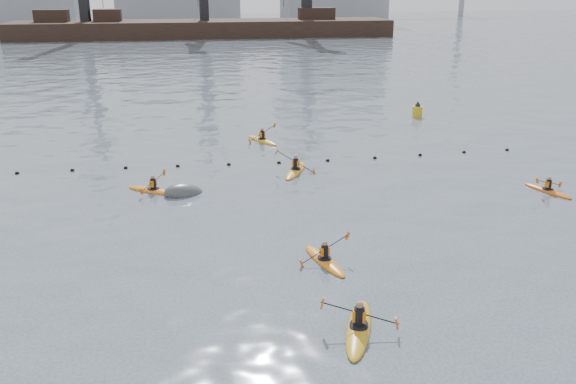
{
  "coord_description": "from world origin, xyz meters",
  "views": [
    {
      "loc": [
        -4.28,
        -12.43,
        10.41
      ],
      "look_at": [
        -0.66,
        9.1,
        2.8
      ],
      "focal_mm": 38.0,
      "sensor_mm": 36.0,
      "label": 1
    }
  ],
  "objects_px": {
    "kayaker_2": "(154,190)",
    "kayaker_4": "(548,190)",
    "kayaker_0": "(324,260)",
    "nav_buoy": "(417,111)",
    "kayaker_3": "(296,170)",
    "kayaker_1": "(359,327)",
    "mooring_buoy": "(184,194)",
    "kayaker_5": "(262,140)"
  },
  "relations": [
    {
      "from": "kayaker_0",
      "to": "kayaker_1",
      "type": "xyz_separation_m",
      "value": [
        -0.03,
        -4.99,
        0.02
      ]
    },
    {
      "from": "kayaker_1",
      "to": "kayaker_4",
      "type": "height_order",
      "value": "kayaker_1"
    },
    {
      "from": "kayaker_0",
      "to": "kayaker_3",
      "type": "relative_size",
      "value": 0.92
    },
    {
      "from": "kayaker_0",
      "to": "mooring_buoy",
      "type": "xyz_separation_m",
      "value": [
        -5.36,
        9.06,
        -0.1
      ]
    },
    {
      "from": "kayaker_0",
      "to": "kayaker_3",
      "type": "distance_m",
      "value": 11.86
    },
    {
      "from": "kayaker_2",
      "to": "kayaker_5",
      "type": "relative_size",
      "value": 0.93
    },
    {
      "from": "kayaker_1",
      "to": "mooring_buoy",
      "type": "relative_size",
      "value": 1.71
    },
    {
      "from": "kayaker_1",
      "to": "kayaker_2",
      "type": "bearing_deg",
      "value": 135.75
    },
    {
      "from": "kayaker_1",
      "to": "kayaker_2",
      "type": "distance_m",
      "value": 16.17
    },
    {
      "from": "kayaker_1",
      "to": "kayaker_5",
      "type": "bearing_deg",
      "value": 110.49
    },
    {
      "from": "kayaker_2",
      "to": "mooring_buoy",
      "type": "xyz_separation_m",
      "value": [
        1.56,
        -0.58,
        -0.1
      ]
    },
    {
      "from": "kayaker_5",
      "to": "kayaker_3",
      "type": "bearing_deg",
      "value": -110.1
    },
    {
      "from": "kayaker_4",
      "to": "kayaker_0",
      "type": "bearing_deg",
      "value": 5.38
    },
    {
      "from": "kayaker_3",
      "to": "nav_buoy",
      "type": "height_order",
      "value": "kayaker_3"
    },
    {
      "from": "kayaker_0",
      "to": "kayaker_4",
      "type": "height_order",
      "value": "kayaker_0"
    },
    {
      "from": "kayaker_0",
      "to": "nav_buoy",
      "type": "relative_size",
      "value": 2.22
    },
    {
      "from": "kayaker_5",
      "to": "kayaker_1",
      "type": "bearing_deg",
      "value": -117.91
    },
    {
      "from": "kayaker_3",
      "to": "kayaker_5",
      "type": "xyz_separation_m",
      "value": [
        -1.0,
        7.32,
        -0.01
      ]
    },
    {
      "from": "kayaker_4",
      "to": "kayaker_2",
      "type": "bearing_deg",
      "value": -29.28
    },
    {
      "from": "mooring_buoy",
      "to": "nav_buoy",
      "type": "xyz_separation_m",
      "value": [
        18.66,
        15.87,
        0.44
      ]
    },
    {
      "from": "kayaker_0",
      "to": "kayaker_3",
      "type": "xyz_separation_m",
      "value": [
        0.99,
        11.82,
        0.01
      ]
    },
    {
      "from": "kayaker_0",
      "to": "kayaker_2",
      "type": "height_order",
      "value": "kayaker_0"
    },
    {
      "from": "kayaker_0",
      "to": "nav_buoy",
      "type": "bearing_deg",
      "value": 47.28
    },
    {
      "from": "kayaker_1",
      "to": "nav_buoy",
      "type": "height_order",
      "value": "nav_buoy"
    },
    {
      "from": "kayaker_3",
      "to": "nav_buoy",
      "type": "bearing_deg",
      "value": 72.39
    },
    {
      "from": "kayaker_2",
      "to": "kayaker_5",
      "type": "height_order",
      "value": "kayaker_5"
    },
    {
      "from": "kayaker_0",
      "to": "kayaker_5",
      "type": "xyz_separation_m",
      "value": [
        -0.01,
        19.15,
        0.0
      ]
    },
    {
      "from": "kayaker_0",
      "to": "kayaker_2",
      "type": "relative_size",
      "value": 1.07
    },
    {
      "from": "kayaker_1",
      "to": "kayaker_5",
      "type": "relative_size",
      "value": 1.14
    },
    {
      "from": "kayaker_5",
      "to": "mooring_buoy",
      "type": "xyz_separation_m",
      "value": [
        -5.35,
        -10.09,
        -0.1
      ]
    },
    {
      "from": "kayaker_4",
      "to": "kayaker_5",
      "type": "height_order",
      "value": "kayaker_5"
    },
    {
      "from": "kayaker_2",
      "to": "kayaker_3",
      "type": "height_order",
      "value": "kayaker_3"
    },
    {
      "from": "kayaker_4",
      "to": "mooring_buoy",
      "type": "relative_size",
      "value": 1.38
    },
    {
      "from": "kayaker_2",
      "to": "kayaker_4",
      "type": "xyz_separation_m",
      "value": [
        20.22,
        -3.41,
        -0.01
      ]
    },
    {
      "from": "kayaker_1",
      "to": "mooring_buoy",
      "type": "distance_m",
      "value": 15.02
    },
    {
      "from": "kayaker_0",
      "to": "kayaker_3",
      "type": "bearing_deg",
      "value": 70.59
    },
    {
      "from": "kayaker_0",
      "to": "kayaker_4",
      "type": "relative_size",
      "value": 1.09
    },
    {
      "from": "kayaker_2",
      "to": "kayaker_3",
      "type": "xyz_separation_m",
      "value": [
        7.9,
        2.18,
        0.01
      ]
    },
    {
      "from": "kayaker_4",
      "to": "kayaker_5",
      "type": "relative_size",
      "value": 0.92
    },
    {
      "from": "nav_buoy",
      "to": "kayaker_3",
      "type": "bearing_deg",
      "value": -133.22
    },
    {
      "from": "kayaker_2",
      "to": "mooring_buoy",
      "type": "bearing_deg",
      "value": -76.86
    },
    {
      "from": "kayaker_0",
      "to": "nav_buoy",
      "type": "distance_m",
      "value": 28.26
    }
  ]
}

